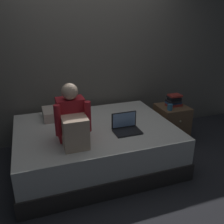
{
  "coord_description": "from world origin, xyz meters",
  "views": [
    {
      "loc": [
        -0.93,
        -2.44,
        1.85
      ],
      "look_at": [
        -0.04,
        0.1,
        0.79
      ],
      "focal_mm": 39.32,
      "sensor_mm": 36.0,
      "label": 1
    }
  ],
  "objects_px": {
    "bed": "(95,145)",
    "mug": "(170,107)",
    "person_sitting": "(73,121)",
    "nightstand": "(171,123)",
    "laptop": "(126,127)",
    "book_stack": "(174,101)",
    "pillow": "(64,112)"
  },
  "relations": [
    {
      "from": "nightstand",
      "to": "book_stack",
      "type": "xyz_separation_m",
      "value": [
        0.02,
        0.02,
        0.37
      ]
    },
    {
      "from": "bed",
      "to": "pillow",
      "type": "bearing_deg",
      "value": 125.06
    },
    {
      "from": "nightstand",
      "to": "person_sitting",
      "type": "distance_m",
      "value": 1.79
    },
    {
      "from": "mug",
      "to": "pillow",
      "type": "bearing_deg",
      "value": 167.78
    },
    {
      "from": "book_stack",
      "to": "mug",
      "type": "relative_size",
      "value": 2.51
    },
    {
      "from": "laptop",
      "to": "pillow",
      "type": "xyz_separation_m",
      "value": [
        -0.64,
        0.7,
        0.01
      ]
    },
    {
      "from": "bed",
      "to": "mug",
      "type": "bearing_deg",
      "value": 6.25
    },
    {
      "from": "bed",
      "to": "mug",
      "type": "relative_size",
      "value": 22.22
    },
    {
      "from": "bed",
      "to": "nightstand",
      "type": "bearing_deg",
      "value": 10.8
    },
    {
      "from": "person_sitting",
      "to": "laptop",
      "type": "bearing_deg",
      "value": 4.84
    },
    {
      "from": "mug",
      "to": "nightstand",
      "type": "bearing_deg",
      "value": 42.69
    },
    {
      "from": "nightstand",
      "to": "person_sitting",
      "type": "bearing_deg",
      "value": -161.2
    },
    {
      "from": "bed",
      "to": "person_sitting",
      "type": "height_order",
      "value": "person_sitting"
    },
    {
      "from": "pillow",
      "to": "nightstand",
      "type": "bearing_deg",
      "value": -7.12
    },
    {
      "from": "laptop",
      "to": "mug",
      "type": "distance_m",
      "value": 0.93
    },
    {
      "from": "person_sitting",
      "to": "book_stack",
      "type": "distance_m",
      "value": 1.75
    },
    {
      "from": "nightstand",
      "to": "laptop",
      "type": "height_order",
      "value": "laptop"
    },
    {
      "from": "nightstand",
      "to": "laptop",
      "type": "relative_size",
      "value": 1.76
    },
    {
      "from": "pillow",
      "to": "person_sitting",
      "type": "bearing_deg",
      "value": -91.05
    },
    {
      "from": "bed",
      "to": "laptop",
      "type": "relative_size",
      "value": 6.25
    },
    {
      "from": "laptop",
      "to": "book_stack",
      "type": "xyz_separation_m",
      "value": [
        1.0,
        0.52,
        0.06
      ]
    },
    {
      "from": "bed",
      "to": "person_sitting",
      "type": "distance_m",
      "value": 0.69
    },
    {
      "from": "pillow",
      "to": "book_stack",
      "type": "height_order",
      "value": "book_stack"
    },
    {
      "from": "person_sitting",
      "to": "laptop",
      "type": "distance_m",
      "value": 0.68
    },
    {
      "from": "person_sitting",
      "to": "book_stack",
      "type": "relative_size",
      "value": 2.9
    },
    {
      "from": "mug",
      "to": "bed",
      "type": "bearing_deg",
      "value": -173.75
    },
    {
      "from": "nightstand",
      "to": "pillow",
      "type": "height_order",
      "value": "pillow"
    },
    {
      "from": "book_stack",
      "to": "nightstand",
      "type": "bearing_deg",
      "value": -137.05
    },
    {
      "from": "bed",
      "to": "book_stack",
      "type": "relative_size",
      "value": 8.85
    },
    {
      "from": "pillow",
      "to": "mug",
      "type": "relative_size",
      "value": 6.22
    },
    {
      "from": "mug",
      "to": "laptop",
      "type": "bearing_deg",
      "value": -155.86
    },
    {
      "from": "person_sitting",
      "to": "pillow",
      "type": "xyz_separation_m",
      "value": [
        0.01,
        0.76,
        -0.19
      ]
    }
  ]
}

